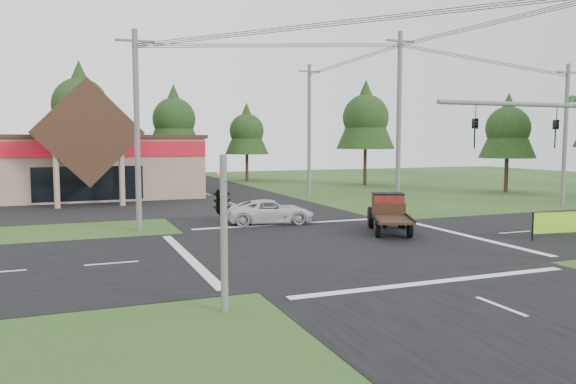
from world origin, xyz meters
TOP-DOWN VIEW (x-y plane):
  - ground at (0.00, 0.00)m, footprint 120.00×120.00m
  - road_ns at (0.00, 0.00)m, footprint 12.00×120.00m
  - road_ew at (0.00, 0.00)m, footprint 120.00×12.00m
  - parking_apron at (-14.00, 19.00)m, footprint 28.00×14.00m
  - cvs_building at (-15.70, 29.57)m, footprint 30.40×18.20m
  - traffic_signal_corner at (-7.50, -7.32)m, footprint 0.53×2.48m
  - utility_pole_nw at (-8.00, 8.00)m, footprint 2.00×0.30m
  - utility_pole_ne at (8.00, 8.00)m, footprint 2.00×0.30m
  - utility_pole_far at (22.00, 8.00)m, footprint 2.00×0.30m
  - utility_pole_n at (8.00, 22.00)m, footprint 2.00×0.30m
  - tree_row_c at (-10.00, 41.00)m, footprint 7.28×7.28m
  - tree_row_d at (0.00, 42.00)m, footprint 6.16×6.16m
  - tree_row_e at (8.00, 40.00)m, footprint 5.04×5.04m
  - tree_side_ne at (18.00, 30.00)m, footprint 6.16×6.16m
  - tree_side_e_near at (26.00, 18.00)m, footprint 5.04×5.04m
  - antique_flatbed_truck at (3.93, 2.31)m, footprint 3.67×5.18m
  - roadside_banner at (10.93, -2.46)m, footprint 4.07×0.59m
  - white_pickup at (-0.70, 7.66)m, footprint 5.27×3.04m

SIDE VIEW (x-z plane):
  - ground at x=0.00m, z-range 0.00..0.00m
  - road_ns at x=0.00m, z-range 0.00..0.02m
  - road_ew at x=0.00m, z-range 0.00..0.02m
  - parking_apron at x=-14.00m, z-range 0.00..0.03m
  - white_pickup at x=-0.70m, z-range 0.00..1.38m
  - roadside_banner at x=10.93m, z-range 0.00..1.39m
  - antique_flatbed_truck at x=3.93m, z-range 0.00..2.03m
  - cvs_building at x=-15.70m, z-range -1.82..7.37m
  - traffic_signal_corner at x=-7.50m, z-range 1.32..5.72m
  - utility_pole_far at x=22.00m, z-range 0.14..10.34m
  - utility_pole_nw at x=-8.00m, z-range 0.14..10.64m
  - utility_pole_n at x=8.00m, z-range 0.14..11.34m
  - utility_pole_ne at x=8.00m, z-range 0.14..11.64m
  - tree_row_e at x=8.00m, z-range 1.49..10.58m
  - tree_side_e_near at x=26.00m, z-range 1.49..10.58m
  - tree_row_d at x=0.00m, z-range 1.82..12.93m
  - tree_side_ne at x=18.00m, z-range 1.82..12.93m
  - tree_row_c at x=-10.00m, z-range 2.16..15.29m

